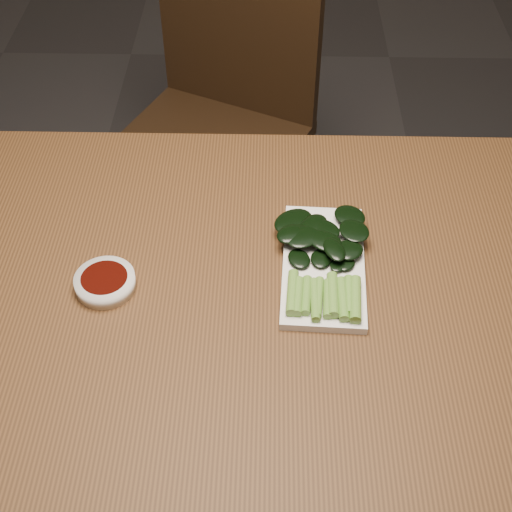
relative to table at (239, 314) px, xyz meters
name	(u,v)px	position (x,y,z in m)	size (l,w,h in m)	color
ground	(244,499)	(0.00, 0.00, -0.68)	(6.00, 6.00, 0.00)	#2A2828
table	(239,314)	(0.00, 0.00, 0.00)	(1.40, 0.80, 0.75)	#4D2E16
chair_far	(217,117)	(-0.09, 0.84, -0.19)	(0.60, 0.60, 0.89)	black
sauce_bowl	(105,282)	(-0.21, -0.01, 0.08)	(0.10, 0.10, 0.02)	white
serving_plate	(323,265)	(0.14, 0.04, 0.08)	(0.14, 0.27, 0.01)	white
gai_lan	(319,254)	(0.13, 0.05, 0.10)	(0.18, 0.26, 0.02)	#639533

